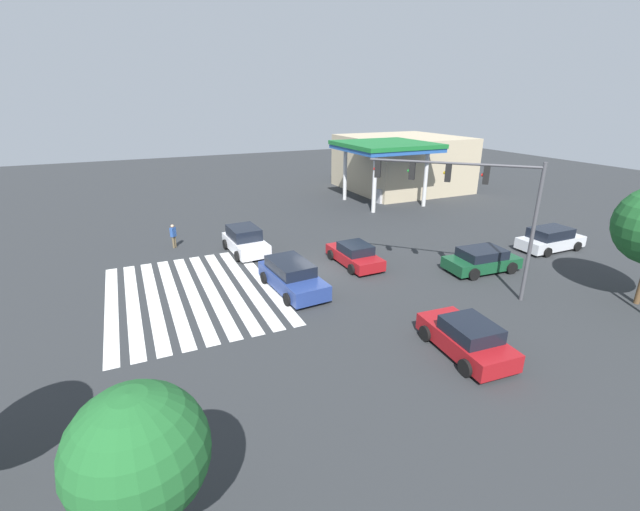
{
  "coord_description": "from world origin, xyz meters",
  "views": [
    {
      "loc": [
        20.88,
        -9.58,
        9.54
      ],
      "look_at": [
        0.0,
        0.0,
        0.98
      ],
      "focal_mm": 24.0,
      "sensor_mm": 36.0,
      "label": 1
    }
  ],
  "objects": [
    {
      "name": "car_2",
      "position": [
        -4.97,
        -3.05,
        0.78
      ],
      "size": [
        4.26,
        2.37,
        1.66
      ],
      "rotation": [
        0.0,
        0.0,
        0.06
      ],
      "color": "silver",
      "rests_on": "ground_plane"
    },
    {
      "name": "car_0",
      "position": [
        -0.13,
        2.35,
        0.61
      ],
      "size": [
        4.25,
        2.08,
        1.33
      ],
      "rotation": [
        0.0,
        0.0,
        3.16
      ],
      "color": "maroon",
      "rests_on": "ground_plane"
    },
    {
      "name": "car_5",
      "position": [
        10.06,
        1.7,
        0.67
      ],
      "size": [
        4.25,
        2.35,
        1.43
      ],
      "rotation": [
        0.0,
        0.0,
        3.07
      ],
      "color": "maroon",
      "rests_on": "ground_plane"
    },
    {
      "name": "gas_station_canopy",
      "position": [
        -13.04,
        12.59,
        5.03
      ],
      "size": [
        7.88,
        7.88,
        5.63
      ],
      "color": "#23519E",
      "rests_on": "ground_plane"
    },
    {
      "name": "crosswalk_markings",
      "position": [
        0.0,
        -7.25,
        0.0
      ],
      "size": [
        10.84,
        8.2,
        0.01
      ],
      "rotation": [
        0.0,
        0.0,
        1.57
      ],
      "color": "silver",
      "rests_on": "ground_plane"
    },
    {
      "name": "pedestrian",
      "position": [
        -7.86,
        -7.15,
        0.89
      ],
      "size": [
        0.4,
        0.41,
        1.61
      ],
      "rotation": [
        0.0,
        0.0,
        0.74
      ],
      "color": "brown",
      "rests_on": "ground_plane"
    },
    {
      "name": "car_4",
      "position": [
        3.8,
        8.57,
        0.66
      ],
      "size": [
        2.46,
        4.37,
        1.34
      ],
      "rotation": [
        0.0,
        0.0,
        1.5
      ],
      "color": "#144728",
      "rests_on": "ground_plane"
    },
    {
      "name": "traffic_signal_mast",
      "position": [
        5.44,
        5.44,
        5.21
      ],
      "size": [
        5.77,
        5.77,
        6.8
      ],
      "rotation": [
        0.0,
        0.0,
        -2.36
      ],
      "color": "#47474C",
      "rests_on": "ground_plane"
    },
    {
      "name": "ground_plane",
      "position": [
        0.0,
        0.0,
        0.0
      ],
      "size": [
        110.62,
        110.62,
        0.0
      ],
      "primitive_type": "plane",
      "color": "#2B2D30"
    },
    {
      "name": "car_3",
      "position": [
        1.62,
        -2.36,
        0.74
      ],
      "size": [
        4.98,
        2.47,
        1.53
      ],
      "rotation": [
        0.0,
        0.0,
        0.07
      ],
      "color": "navy",
      "rests_on": "ground_plane"
    },
    {
      "name": "corner_building",
      "position": [
        -17.98,
        17.97,
        2.79
      ],
      "size": [
        11.35,
        11.35,
        5.58
      ],
      "color": "tan",
      "rests_on": "ground_plane"
    },
    {
      "name": "tree_corner_c",
      "position": [
        13.51,
        -10.11,
        2.99
      ],
      "size": [
        2.81,
        2.81,
        4.41
      ],
      "color": "brown",
      "rests_on": "ground_plane"
    },
    {
      "name": "car_1",
      "position": [
        2.9,
        15.39,
        0.72
      ],
      "size": [
        2.13,
        4.49,
        1.5
      ],
      "rotation": [
        0.0,
        0.0,
        1.57
      ],
      "color": "silver",
      "rests_on": "ground_plane"
    }
  ]
}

